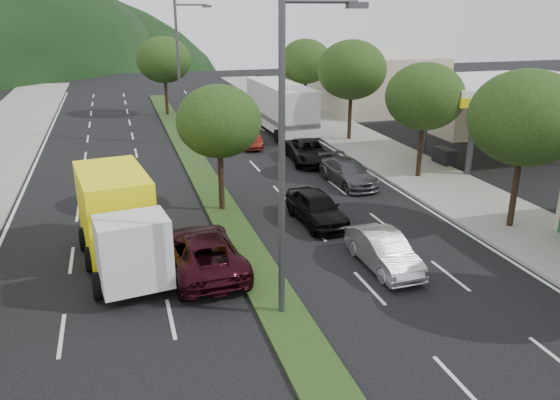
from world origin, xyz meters
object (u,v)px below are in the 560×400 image
object	(u,v)px
tree_r_c	(425,97)
tree_med_far	(164,60)
tree_r_e	(306,62)
car_queue_b	(348,172)
box_truck	(119,223)
motorhome	(280,106)
car_queue_c	(250,139)
tree_r_d	(352,70)
tree_med_near	(219,122)
suv_maroon	(202,252)
streetlight_near	(289,147)
tree_r_b	(526,118)
streetlight_mid	(181,65)
car_queue_d	(309,151)
sedan_silver	(384,251)
car_queue_a	(317,207)

from	to	relation	value
tree_r_c	tree_med_far	world-z (taller)	tree_med_far
tree_r_e	car_queue_b	bearing A→B (deg)	-102.43
box_truck	tree_r_c	bearing A→B (deg)	-166.84
tree_r_c	motorhome	xyz separation A→B (m)	(-4.04, 14.46, -2.72)
car_queue_c	tree_med_far	bearing A→B (deg)	111.23
tree_med_far	box_truck	distance (m)	31.02
tree_r_d	tree_med_near	xyz separation A→B (m)	(-12.00, -12.00, -0.75)
suv_maroon	box_truck	world-z (taller)	box_truck
streetlight_near	suv_maroon	bearing A→B (deg)	119.39
tree_r_c	car_queue_c	size ratio (longest dim) A/B	1.77
tree_r_b	tree_r_d	size ratio (longest dim) A/B	0.97
box_truck	streetlight_mid	bearing A→B (deg)	-112.37
tree_r_c	suv_maroon	world-z (taller)	tree_r_c
suv_maroon	motorhome	world-z (taller)	motorhome
tree_r_c	tree_med_near	distance (m)	12.17
streetlight_mid	suv_maroon	xyz separation A→B (m)	(-2.17, -21.15, -4.80)
tree_r_b	car_queue_b	world-z (taller)	tree_r_b
streetlight_near	car_queue_d	distance (m)	19.11
tree_r_d	box_truck	size ratio (longest dim) A/B	0.99
tree_r_e	motorhome	distance (m)	7.43
tree_r_c	suv_maroon	distance (m)	16.65
sedan_silver	motorhome	world-z (taller)	motorhome
car_queue_a	box_truck	distance (m)	8.91
tree_med_near	box_truck	bearing A→B (deg)	-137.41
tree_r_b	streetlight_near	bearing A→B (deg)	-161.27
tree_r_d	car_queue_c	world-z (taller)	tree_r_d
car_queue_b	car_queue_c	world-z (taller)	car_queue_b
tree_r_e	car_queue_d	distance (m)	16.19
tree_r_e	car_queue_d	bearing A→B (deg)	-108.43
car_queue_d	car_queue_b	bearing A→B (deg)	-76.85
tree_med_near	car_queue_b	xyz separation A→B (m)	(7.63, 2.16, -3.74)
streetlight_mid	motorhome	world-z (taller)	streetlight_mid
tree_r_e	tree_med_near	distance (m)	25.06
tree_r_c	streetlight_mid	distance (m)	17.57
car_queue_d	tree_med_far	bearing A→B (deg)	117.15
tree_med_far	tree_r_b	bearing A→B (deg)	-69.44
tree_r_b	tree_r_d	world-z (taller)	tree_r_d
tree_r_c	car_queue_b	world-z (taller)	tree_r_c
tree_r_b	tree_med_far	xyz separation A→B (m)	(-12.00, 32.00, -0.03)
tree_r_c	suv_maroon	bearing A→B (deg)	-149.71
streetlight_mid	box_truck	size ratio (longest dim) A/B	1.38
motorhome	sedan_silver	bearing A→B (deg)	-99.36
car_queue_a	box_truck	world-z (taller)	box_truck
tree_r_d	tree_med_near	size ratio (longest dim) A/B	1.19
tree_med_near	suv_maroon	world-z (taller)	tree_med_near
streetlight_mid	car_queue_c	bearing A→B (deg)	-33.99
streetlight_near	car_queue_d	xyz separation A→B (m)	(6.85, 17.16, -4.88)
sedan_silver	suv_maroon	distance (m)	6.89
suv_maroon	car_queue_c	world-z (taller)	suv_maroon
tree_r_c	tree_r_d	world-z (taller)	tree_r_d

